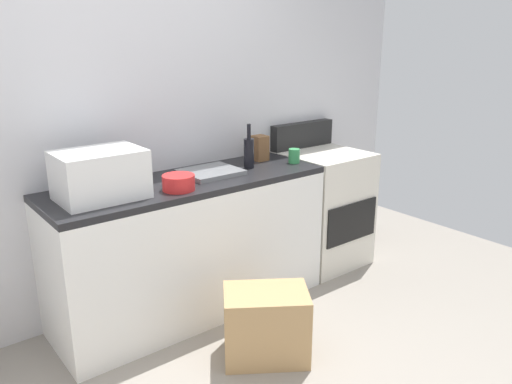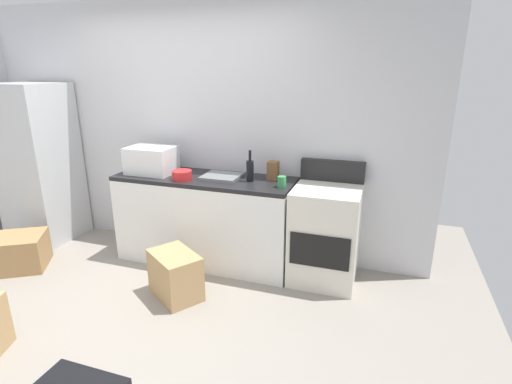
# 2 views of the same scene
# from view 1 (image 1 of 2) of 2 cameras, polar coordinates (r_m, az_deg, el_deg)

# --- Properties ---
(wall_back) EXTENTS (5.00, 0.10, 2.60)m
(wall_back) POSITION_cam_1_polar(r_m,az_deg,el_deg) (3.29, -15.62, 8.49)
(wall_back) COLOR silver
(wall_back) RESTS_ON ground_plane
(kitchen_counter) EXTENTS (1.80, 0.60, 0.90)m
(kitchen_counter) POSITION_cam_1_polar(r_m,az_deg,el_deg) (3.35, -7.32, -6.03)
(kitchen_counter) COLOR white
(kitchen_counter) RESTS_ON ground_plane
(stove_oven) EXTENTS (0.60, 0.61, 1.10)m
(stove_oven) POSITION_cam_1_polar(r_m,az_deg,el_deg) (4.06, 7.48, -1.58)
(stove_oven) COLOR silver
(stove_oven) RESTS_ON ground_plane
(microwave) EXTENTS (0.46, 0.34, 0.27)m
(microwave) POSITION_cam_1_polar(r_m,az_deg,el_deg) (2.90, -17.13, 1.87)
(microwave) COLOR white
(microwave) RESTS_ON kitchen_counter
(sink_basin) EXTENTS (0.36, 0.32, 0.03)m
(sink_basin) POSITION_cam_1_polar(r_m,az_deg,el_deg) (3.30, -5.11, 2.25)
(sink_basin) COLOR slate
(sink_basin) RESTS_ON kitchen_counter
(wine_bottle) EXTENTS (0.07, 0.07, 0.30)m
(wine_bottle) POSITION_cam_1_polar(r_m,az_deg,el_deg) (3.44, -0.80, 4.52)
(wine_bottle) COLOR black
(wine_bottle) RESTS_ON kitchen_counter
(coffee_mug) EXTENTS (0.08, 0.08, 0.10)m
(coffee_mug) POSITION_cam_1_polar(r_m,az_deg,el_deg) (3.59, 4.31, 4.07)
(coffee_mug) COLOR #338C4C
(coffee_mug) RESTS_ON kitchen_counter
(knife_block) EXTENTS (0.10, 0.10, 0.18)m
(knife_block) POSITION_cam_1_polar(r_m,az_deg,el_deg) (3.65, 0.42, 4.96)
(knife_block) COLOR brown
(knife_block) RESTS_ON kitchen_counter
(mixing_bowl) EXTENTS (0.19, 0.19, 0.09)m
(mixing_bowl) POSITION_cam_1_polar(r_m,az_deg,el_deg) (2.98, -8.70, 1.06)
(mixing_bowl) COLOR red
(mixing_bowl) RESTS_ON kitchen_counter
(cardboard_box_small) EXTENTS (0.57, 0.53, 0.41)m
(cardboard_box_small) POSITION_cam_1_polar(r_m,az_deg,el_deg) (2.95, 1.14, -14.67)
(cardboard_box_small) COLOR tan
(cardboard_box_small) RESTS_ON ground_plane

